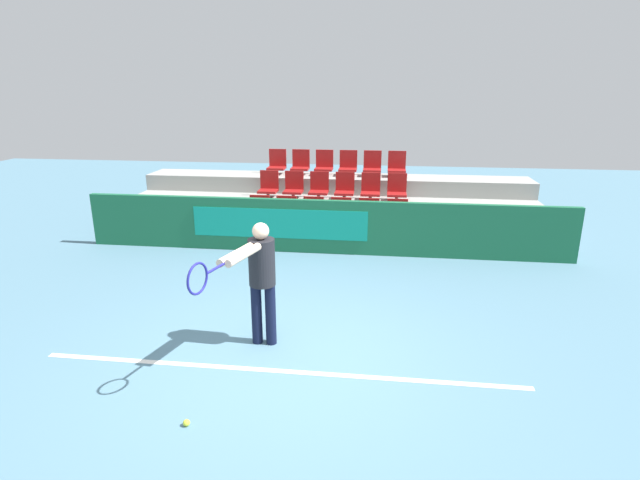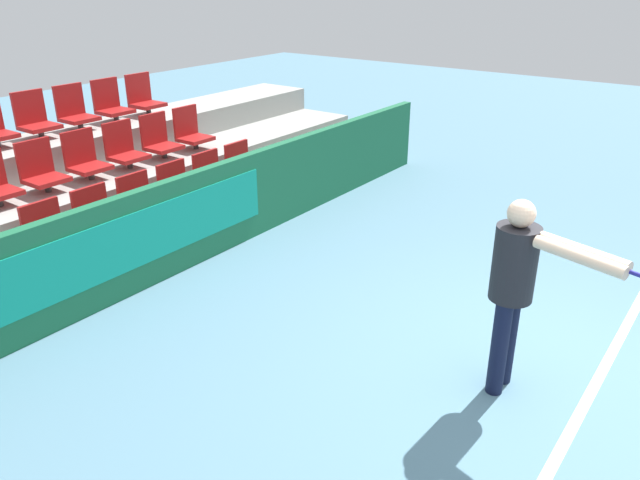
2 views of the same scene
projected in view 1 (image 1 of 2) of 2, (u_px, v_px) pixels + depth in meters
ground_plane at (283, 358)px, 5.86m from camera, size 30.00×30.00×0.00m
court_baseline at (278, 371)px, 5.60m from camera, size 5.53×0.08×0.01m
barrier_wall at (322, 227)px, 9.42m from camera, size 9.22×0.14×1.03m
bleacher_tier_front at (326, 235)px, 10.03m from camera, size 8.82×0.94×0.36m
bleacher_tier_middle at (331, 215)px, 10.87m from camera, size 8.82×0.94×0.71m
bleacher_tier_back at (335, 198)px, 11.70m from camera, size 8.82×0.94×1.07m
stadium_chair_0 at (259, 212)px, 10.20m from camera, size 0.41×0.38×0.57m
stadium_chair_1 at (286, 213)px, 10.13m from camera, size 0.41×0.38×0.57m
stadium_chair_2 at (313, 214)px, 10.06m from camera, size 0.41×0.38×0.57m
stadium_chair_3 at (341, 215)px, 9.99m from camera, size 0.41×0.38×0.57m
stadium_chair_4 at (369, 215)px, 9.93m from camera, size 0.41×0.38×0.57m
stadium_chair_5 at (397, 216)px, 9.86m from camera, size 0.41×0.38×0.57m
stadium_chair_6 at (269, 186)px, 10.98m from camera, size 0.41×0.38×0.57m
stadium_chair_7 at (294, 187)px, 10.91m from camera, size 0.41×0.38×0.57m
stadium_chair_8 at (319, 187)px, 10.84m from camera, size 0.41×0.38×0.57m
stadium_chair_9 at (345, 188)px, 10.77m from camera, size 0.41×0.38×0.57m
stadium_chair_10 at (371, 189)px, 10.71m from camera, size 0.41×0.38×0.57m
stadium_chair_11 at (397, 189)px, 10.64m from camera, size 0.41×0.38×0.57m
stadium_chair_12 at (277, 164)px, 11.76m from camera, size 0.41×0.38×0.57m
stadium_chair_13 at (300, 164)px, 11.69m from camera, size 0.41×0.38×0.57m
stadium_chair_14 at (324, 165)px, 11.62m from camera, size 0.41×0.38×0.57m
stadium_chair_15 at (348, 165)px, 11.55m from camera, size 0.41×0.38×0.57m
stadium_chair_16 at (372, 165)px, 11.49m from camera, size 0.41×0.38×0.57m
stadium_chair_17 at (397, 166)px, 11.42m from camera, size 0.41×0.38×0.57m
tennis_player at (259, 273)px, 5.87m from camera, size 0.54×1.51×1.55m
tennis_ball at (186, 423)px, 4.69m from camera, size 0.07×0.07×0.07m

